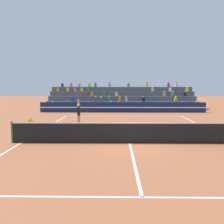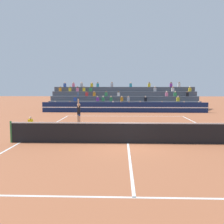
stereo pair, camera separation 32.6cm
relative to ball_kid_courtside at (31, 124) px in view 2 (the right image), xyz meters
The scene contains 8 objects.
ground_plane 7.61m from the ball_kid_courtside, 32.82° to the right, with size 120.00×120.00×0.00m, color #AD603D.
court_lines 7.61m from the ball_kid_courtside, 32.82° to the right, with size 11.10×23.90×0.01m.
tennis_net 7.61m from the ball_kid_courtside, 32.82° to the right, with size 12.00×0.10×1.10m.
sponsor_banner_wall 13.02m from the ball_kid_courtside, 60.61° to the left, with size 18.00×0.26×1.10m.
bleacher_stand 16.45m from the ball_kid_courtside, 67.14° to the left, with size 17.67×4.75×3.38m.
ball_kid_courtside is the anchor object (origin of this frame).
tennis_player 3.27m from the ball_kid_courtside, 10.76° to the left, with size 0.33×1.02×2.48m.
tennis_ball 3.25m from the ball_kid_courtside, 28.96° to the right, with size 0.07×0.07×0.07m, color #C6DB33.
Camera 2 is at (-0.34, -12.96, 2.88)m, focal length 42.00 mm.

